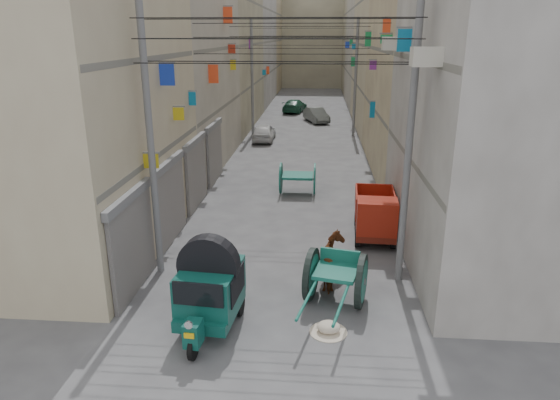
# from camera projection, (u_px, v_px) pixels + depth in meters

# --- Properties ---
(building_row_left) EXTENTS (8.00, 62.00, 14.00)m
(building_row_left) POSITION_uv_depth(u_px,v_px,m) (207.00, 40.00, 40.25)
(building_row_left) COLOR tan
(building_row_left) RESTS_ON ground
(building_row_right) EXTENTS (8.00, 62.00, 14.00)m
(building_row_right) POSITION_uv_depth(u_px,v_px,m) (408.00, 40.00, 39.07)
(building_row_right) COLOR #ABA7A0
(building_row_right) RESTS_ON ground
(end_cap_building) EXTENTS (22.00, 10.00, 13.00)m
(end_cap_building) POSITION_uv_depth(u_px,v_px,m) (313.00, 37.00, 69.80)
(end_cap_building) COLOR tan
(end_cap_building) RESTS_ON ground
(shutters_left) EXTENTS (0.18, 14.40, 2.88)m
(shutters_left) POSITION_uv_depth(u_px,v_px,m) (185.00, 183.00, 19.05)
(shutters_left) COLOR #48484D
(shutters_left) RESTS_ON ground
(signboards) EXTENTS (8.22, 40.52, 5.67)m
(signboards) POSITION_uv_depth(u_px,v_px,m) (300.00, 98.00, 28.82)
(signboards) COLOR #0E6F9E
(signboards) RESTS_ON ground
(ac_units) EXTENTS (0.70, 6.55, 3.35)m
(ac_units) POSITION_uv_depth(u_px,v_px,m) (411.00, 15.00, 14.05)
(ac_units) COLOR #BAB6A7
(ac_units) RESTS_ON ground
(utility_poles) EXTENTS (7.40, 22.20, 8.00)m
(utility_poles) POSITION_uv_depth(u_px,v_px,m) (296.00, 97.00, 24.23)
(utility_poles) COLOR slate
(utility_poles) RESTS_ON ground
(overhead_cables) EXTENTS (7.40, 22.52, 1.12)m
(overhead_cables) POSITION_uv_depth(u_px,v_px,m) (294.00, 38.00, 20.90)
(overhead_cables) COLOR black
(overhead_cables) RESTS_ON ground
(auto_rickshaw) EXTENTS (1.66, 2.67, 1.84)m
(auto_rickshaw) POSITION_uv_depth(u_px,v_px,m) (210.00, 287.00, 12.08)
(auto_rickshaw) COLOR black
(auto_rickshaw) RESTS_ON ground
(tonga_cart) EXTENTS (1.89, 3.42, 1.46)m
(tonga_cart) POSITION_uv_depth(u_px,v_px,m) (336.00, 277.00, 13.30)
(tonga_cart) COLOR black
(tonga_cart) RESTS_ON ground
(mini_truck) EXTENTS (1.52, 3.12, 1.71)m
(mini_truck) POSITION_uv_depth(u_px,v_px,m) (375.00, 218.00, 17.36)
(mini_truck) COLOR black
(mini_truck) RESTS_ON ground
(second_cart) EXTENTS (1.62, 1.43, 1.42)m
(second_cart) POSITION_uv_depth(u_px,v_px,m) (298.00, 177.00, 22.54)
(second_cart) COLOR #145A4B
(second_cart) RESTS_ON ground
(feed_sack) EXTENTS (0.58, 0.46, 0.29)m
(feed_sack) POSITION_uv_depth(u_px,v_px,m) (329.00, 327.00, 12.12)
(feed_sack) COLOR beige
(feed_sack) RESTS_ON ground
(horse) EXTENTS (0.83, 1.70, 1.41)m
(horse) POSITION_uv_depth(u_px,v_px,m) (333.00, 262.00, 14.30)
(horse) COLOR brown
(horse) RESTS_ON ground
(distant_car_white) EXTENTS (1.41, 3.46, 1.18)m
(distant_car_white) POSITION_uv_depth(u_px,v_px,m) (264.00, 132.00, 33.87)
(distant_car_white) COLOR silver
(distant_car_white) RESTS_ON ground
(distant_car_grey) EXTENTS (2.36, 3.75, 1.17)m
(distant_car_grey) POSITION_uv_depth(u_px,v_px,m) (316.00, 115.00, 41.08)
(distant_car_grey) COLOR #4F5451
(distant_car_grey) RESTS_ON ground
(distant_car_green) EXTENTS (2.37, 4.27, 1.17)m
(distant_car_green) POSITION_uv_depth(u_px,v_px,m) (295.00, 106.00, 46.43)
(distant_car_green) COLOR #1B4F37
(distant_car_green) RESTS_ON ground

